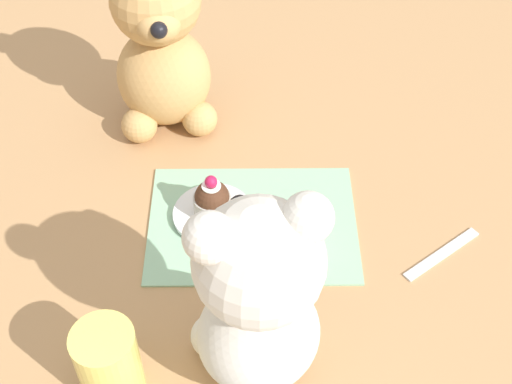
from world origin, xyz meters
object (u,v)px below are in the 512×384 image
object	(u,v)px
saucer_plate	(216,214)
teaspoon	(446,253)
cupcake_near_cream_bear	(297,227)
juice_glass	(113,363)
cupcake_near_tan_bear	(216,200)
teddy_bear_tan	(164,47)
teddy_bear_cream	(262,298)

from	to	relation	value
saucer_plate	teaspoon	bearing A→B (deg)	167.79
cupcake_near_cream_bear	juice_glass	bearing A→B (deg)	44.30
cupcake_near_cream_bear	cupcake_near_tan_bear	size ratio (longest dim) A/B	1.11
cupcake_near_tan_bear	juice_glass	world-z (taller)	juice_glass
teddy_bear_tan	teaspoon	bearing A→B (deg)	-44.79
teddy_bear_cream	cupcake_near_tan_bear	world-z (taller)	teddy_bear_cream
juice_glass	teaspoon	bearing A→B (deg)	-155.57
juice_glass	saucer_plate	bearing A→B (deg)	-112.46
juice_glass	teaspoon	size ratio (longest dim) A/B	0.78
cupcake_near_tan_bear	teaspoon	size ratio (longest dim) A/B	0.53
teaspoon	teddy_bear_tan	bearing A→B (deg)	-72.35
saucer_plate	teaspoon	xyz separation A→B (m)	(-0.26, 0.06, -0.01)
cupcake_near_tan_bear	juice_glass	size ratio (longest dim) A/B	0.68
saucer_plate	teaspoon	size ratio (longest dim) A/B	0.85
teddy_bear_cream	teaspoon	distance (m)	0.28
juice_glass	teaspoon	distance (m)	0.39
cupcake_near_cream_bear	teaspoon	bearing A→B (deg)	174.07
teddy_bear_cream	cupcake_near_tan_bear	size ratio (longest dim) A/B	4.08
teddy_bear_cream	cupcake_near_tan_bear	xyz separation A→B (m)	(0.05, -0.20, -0.09)
teddy_bear_tan	cupcake_near_tan_bear	distance (m)	0.21
saucer_plate	cupcake_near_tan_bear	size ratio (longest dim) A/B	1.61
saucer_plate	teddy_bear_cream	bearing A→B (deg)	104.47
teddy_bear_cream	saucer_plate	xyz separation A→B (m)	(0.05, -0.20, -0.11)
teddy_bear_cream	saucer_plate	size ratio (longest dim) A/B	2.54
teddy_bear_tan	teddy_bear_cream	bearing A→B (deg)	-81.69
saucer_plate	juice_glass	xyz separation A→B (m)	(0.09, 0.22, 0.04)
teddy_bear_tan	juice_glass	xyz separation A→B (m)	(0.02, 0.40, -0.07)
cupcake_near_tan_bear	teaspoon	world-z (taller)	cupcake_near_tan_bear
teddy_bear_tan	teaspoon	world-z (taller)	teddy_bear_tan
teddy_bear_tan	cupcake_near_cream_bear	xyz separation A→B (m)	(-0.16, 0.22, -0.09)
teaspoon	juice_glass	bearing A→B (deg)	-12.06
teddy_bear_cream	saucer_plate	bearing A→B (deg)	-90.03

